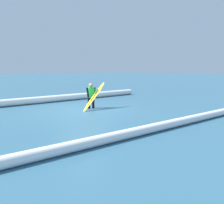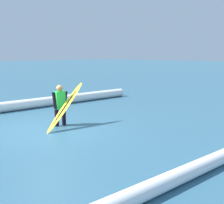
{
  "view_description": "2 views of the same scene",
  "coord_description": "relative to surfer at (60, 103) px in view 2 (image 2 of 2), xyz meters",
  "views": [
    {
      "loc": [
        6.57,
        9.95,
        2.2
      ],
      "look_at": [
        -0.11,
        2.22,
        0.68
      ],
      "focal_mm": 36.16,
      "sensor_mm": 36.0,
      "label": 1
    },
    {
      "loc": [
        4.86,
        7.95,
        2.43
      ],
      "look_at": [
        -1.13,
        1.84,
        1.01
      ],
      "focal_mm": 46.7,
      "sensor_mm": 36.0,
      "label": 2
    }
  ],
  "objects": [
    {
      "name": "wave_crest_midground",
      "position": [
        1.65,
        5.31,
        -0.62
      ],
      "size": [
        20.75,
        1.63,
        0.31
      ],
      "primitive_type": "cylinder",
      "rotation": [
        0.0,
        1.57,
        -0.06
      ],
      "color": "white",
      "rests_on": "ground_plane"
    },
    {
      "name": "ground_plane",
      "position": [
        0.66,
        0.21,
        -0.77
      ],
      "size": [
        169.34,
        169.34,
        0.0
      ],
      "primitive_type": "plane",
      "color": "#326079"
    },
    {
      "name": "surfer",
      "position": [
        0.0,
        0.0,
        0.0
      ],
      "size": [
        0.52,
        0.24,
        1.4
      ],
      "rotation": [
        0.0,
        0.0,
        6.22
      ],
      "color": "black",
      "rests_on": "ground_plane"
    },
    {
      "name": "surfboard",
      "position": [
        0.02,
        0.35,
        -0.06
      ],
      "size": [
        1.83,
        0.7,
        1.45
      ],
      "color": "yellow",
      "rests_on": "ground_plane"
    }
  ]
}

